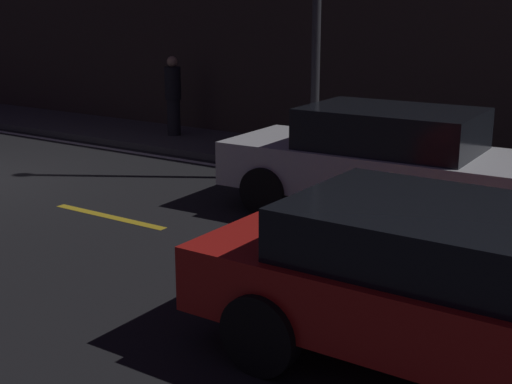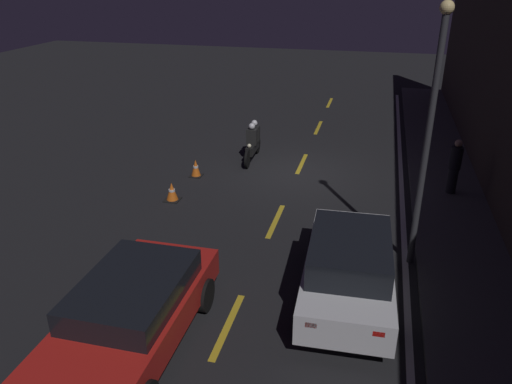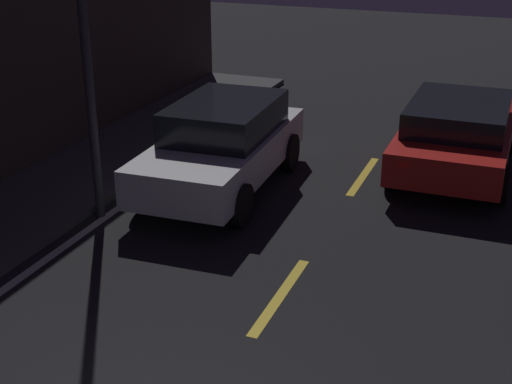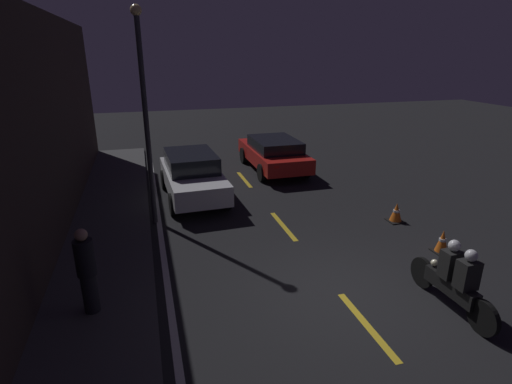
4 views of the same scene
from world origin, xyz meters
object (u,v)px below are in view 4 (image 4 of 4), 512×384
object	(u,v)px
motorcycle	(455,280)
traffic_cone_near	(442,242)
pedestrian	(87,271)
taxi_red	(273,153)
street_lamp	(145,109)
traffic_cone_mid	(396,213)
sedan_white	(192,174)

from	to	relation	value
motorcycle	traffic_cone_near	size ratio (longest dim) A/B	3.81
pedestrian	taxi_red	bearing A→B (deg)	-37.01
pedestrian	street_lamp	distance (m)	4.90
taxi_red	traffic_cone_mid	xyz separation A→B (m)	(-6.02, -1.77, -0.47)
sedan_white	motorcycle	xyz separation A→B (m)	(-7.58, -3.92, -0.15)
sedan_white	traffic_cone_mid	distance (m)	6.53
pedestrian	traffic_cone_near	bearing A→B (deg)	-87.50
pedestrian	motorcycle	bearing A→B (deg)	-104.12
traffic_cone_near	pedestrian	xyz separation A→B (m)	(-0.35, 8.00, 0.68)
pedestrian	street_lamp	world-z (taller)	street_lamp
taxi_red	street_lamp	size ratio (longest dim) A/B	0.78
traffic_cone_near	pedestrian	world-z (taller)	pedestrian
taxi_red	motorcycle	distance (m)	9.96
sedan_white	traffic_cone_near	size ratio (longest dim) A/B	7.28
taxi_red	pedestrian	xyz separation A→B (m)	(-8.31, 6.26, 0.22)
taxi_red	traffic_cone_near	xyz separation A→B (m)	(-7.96, -1.74, -0.46)
sedan_white	traffic_cone_near	distance (m)	7.76
traffic_cone_near	street_lamp	bearing A→B (deg)	60.48
traffic_cone_near	pedestrian	bearing A→B (deg)	92.50
taxi_red	street_lamp	world-z (taller)	street_lamp
traffic_cone_mid	motorcycle	bearing A→B (deg)	159.57
sedan_white	motorcycle	distance (m)	8.54
sedan_white	taxi_red	bearing A→B (deg)	121.10
motorcycle	traffic_cone_near	xyz separation A→B (m)	(2.00, -1.44, -0.37)
street_lamp	motorcycle	bearing A→B (deg)	-137.76
sedan_white	taxi_red	world-z (taller)	sedan_white
sedan_white	taxi_red	distance (m)	4.34
motorcycle	sedan_white	bearing A→B (deg)	26.02
traffic_cone_mid	sedan_white	bearing A→B (deg)	56.02
motorcycle	pedestrian	distance (m)	6.77
sedan_white	pedestrian	xyz separation A→B (m)	(-5.93, 2.64, 0.16)
traffic_cone_near	street_lamp	size ratio (longest dim) A/B	0.10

